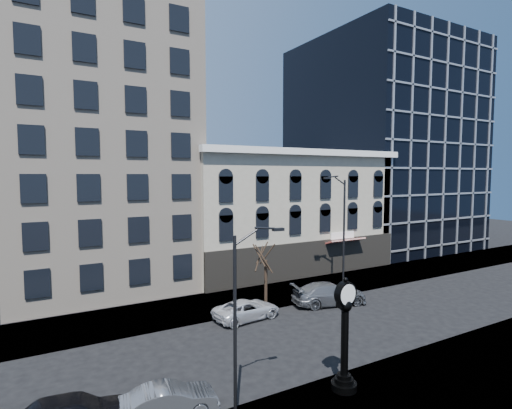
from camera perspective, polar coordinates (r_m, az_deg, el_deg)
ground at (r=24.92m, az=0.58°, el=-19.48°), size 160.00×160.00×0.00m
sidewalk_far at (r=31.61m, az=-6.96°, el=-14.16°), size 160.00×6.00×0.12m
cream_tower at (r=40.05m, az=-22.14°, el=17.36°), size 15.90×15.40×42.50m
victorian_row at (r=42.84m, az=3.77°, el=-1.15°), size 22.60×11.19×12.50m
glass_office at (r=59.63m, az=17.46°, el=7.88°), size 20.00×20.15×28.00m
street_clock at (r=19.73m, az=12.55°, el=-18.26°), size 1.20×1.20×5.28m
street_lamp_near at (r=16.02m, az=-1.07°, el=-9.73°), size 2.07×0.44×8.01m
street_lamp_far at (r=34.70m, az=11.61°, el=0.30°), size 2.60×0.40×10.03m
bare_tree_far at (r=30.98m, az=1.42°, el=-6.68°), size 3.12×3.12×5.35m
car_near_b at (r=18.81m, az=-12.31°, el=-25.71°), size 4.16×1.88×1.33m
car_far_a at (r=28.71m, az=-1.32°, el=-14.77°), size 5.04×2.73×1.34m
car_far_b at (r=32.15m, az=10.43°, el=-12.41°), size 6.24×3.71×1.69m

